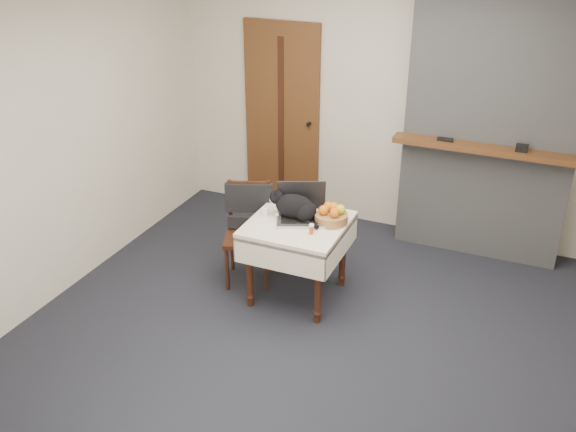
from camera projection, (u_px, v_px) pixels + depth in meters
name	position (u px, v px, depth m)	size (l,w,h in m)	color
ground	(321.00, 330.00, 5.08)	(4.50, 4.50, 0.00)	black
room_shell	(348.00, 97.00, 4.68)	(4.52, 4.01, 2.61)	beige
door	(282.00, 119.00, 6.68)	(0.82, 0.10, 2.00)	brown
chimney	(492.00, 120.00, 5.70)	(1.62, 0.48, 2.60)	gray
side_table	(298.00, 234.00, 5.27)	(0.78, 0.78, 0.70)	#35150E
laptop	(301.00, 210.00, 5.26)	(0.50, 0.47, 0.30)	#B7B7BC
cat	(296.00, 207.00, 5.23)	(0.49, 0.25, 0.24)	black
cream_jar	(265.00, 212.00, 5.31)	(0.06, 0.06, 0.07)	white
pill_bottle	(311.00, 229.00, 5.02)	(0.04, 0.04, 0.08)	#B53D16
fruit_basket	(331.00, 215.00, 5.19)	(0.27, 0.27, 0.15)	#AA7A44
desk_clutter	(315.00, 223.00, 5.20)	(0.16, 0.02, 0.01)	black
chair	(249.00, 218.00, 5.58)	(0.51, 0.51, 0.89)	#35150E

